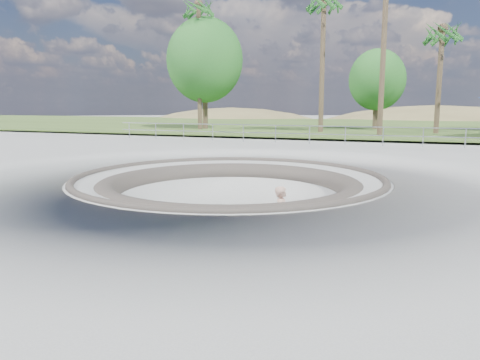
{
  "coord_description": "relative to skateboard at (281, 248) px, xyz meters",
  "views": [
    {
      "loc": [
        5.79,
        -14.15,
        2.41
      ],
      "look_at": [
        0.31,
        0.17,
        -0.1
      ],
      "focal_mm": 35.0,
      "sensor_mm": 36.0,
      "label": 1
    }
  ],
  "objects": [
    {
      "name": "palm_d",
      "position": [
        4.75,
        23.89,
        9.01
      ],
      "size": [
        2.6,
        2.6,
        8.24
      ],
      "color": "brown",
      "rests_on": "ground"
    },
    {
      "name": "skate_bowl",
      "position": [
        -2.17,
        1.23,
        -0.0
      ],
      "size": [
        14.0,
        14.0,
        4.1
      ],
      "color": "#AFB0AA",
      "rests_on": "ground"
    },
    {
      "name": "skateboard",
      "position": [
        0.0,
        0.0,
        0.0
      ],
      "size": [
        0.93,
        0.34,
        0.09
      ],
      "color": "olive",
      "rests_on": "ground"
    },
    {
      "name": "palm_a",
      "position": [
        -13.61,
        22.71,
        11.54
      ],
      "size": [
        2.6,
        2.6,
        10.98
      ],
      "color": "brown",
      "rests_on": "ground"
    },
    {
      "name": "bushy_tree_mid",
      "position": [
        0.06,
        28.7,
        6.21
      ],
      "size": [
        4.71,
        4.28,
        6.8
      ],
      "color": "brown",
      "rests_on": "ground"
    },
    {
      "name": "ground",
      "position": [
        -2.17,
        1.23,
        1.83
      ],
      "size": [
        180.0,
        180.0,
        0.0
      ],
      "primitive_type": "plane",
      "color": "#AFB0AA",
      "rests_on": "ground"
    },
    {
      "name": "grass_strip",
      "position": [
        -2.17,
        35.23,
        2.05
      ],
      "size": [
        180.0,
        36.0,
        0.12
      ],
      "color": "#3D5722",
      "rests_on": "ground"
    },
    {
      "name": "distant_hills",
      "position": [
        1.61,
        58.4,
        -5.19
      ],
      "size": [
        103.2,
        45.0,
        28.6
      ],
      "color": "brown",
      "rests_on": "ground"
    },
    {
      "name": "skater",
      "position": [
        -0.0,
        0.0,
        0.94
      ],
      "size": [
        0.54,
        0.73,
        1.85
      ],
      "primitive_type": "imported",
      "rotation": [
        0.0,
        0.0,
        1.72
      ],
      "color": "tan",
      "rests_on": "skateboard"
    },
    {
      "name": "safety_railing",
      "position": [
        -2.17,
        13.23,
        2.52
      ],
      "size": [
        25.0,
        0.06,
        1.03
      ],
      "color": "gray",
      "rests_on": "ground"
    },
    {
      "name": "palm_b",
      "position": [
        -3.38,
        22.46,
        11.3
      ],
      "size": [
        2.6,
        2.6,
        10.72
      ],
      "color": "brown",
      "rests_on": "ground"
    },
    {
      "name": "bushy_tree_left",
      "position": [
        -13.65,
        23.86,
        7.85
      ],
      "size": [
        6.54,
        5.94,
        9.43
      ],
      "color": "brown",
      "rests_on": "ground"
    }
  ]
}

